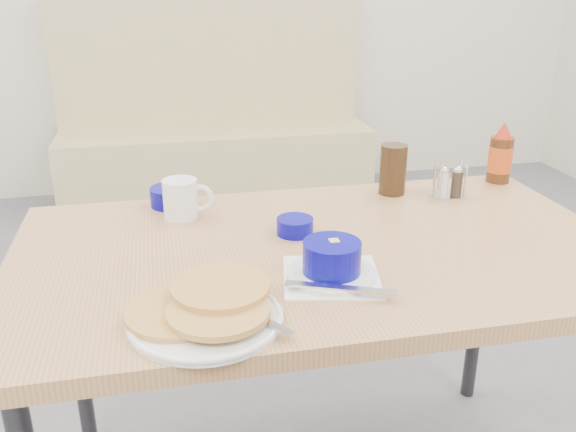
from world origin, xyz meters
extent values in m
cube|color=tan|center=(0.00, 2.72, 0.23)|extent=(1.90, 0.55, 0.45)
cube|color=tan|center=(0.00, 2.94, 0.72)|extent=(1.90, 0.12, 1.00)
cube|color=#2D2D33|center=(0.00, 2.72, 0.04)|extent=(1.90, 0.55, 0.08)
cube|color=tan|center=(0.00, 0.25, 0.74)|extent=(1.40, 0.80, 0.04)
cylinder|color=#2D2D33|center=(-0.62, 0.57, 0.36)|extent=(0.04, 0.04, 0.72)
cylinder|color=#2D2D33|center=(0.62, 0.57, 0.36)|extent=(0.04, 0.04, 0.72)
cylinder|color=white|center=(-0.29, -0.03, 0.77)|extent=(0.28, 0.28, 0.01)
cylinder|color=#EAB458|center=(-0.34, -0.02, 0.78)|extent=(0.18, 0.18, 0.01)
cylinder|color=#EAB458|center=(-0.27, -0.05, 0.79)|extent=(0.18, 0.18, 0.01)
cylinder|color=#EAB458|center=(-0.26, 0.02, 0.80)|extent=(0.18, 0.18, 0.01)
cube|color=silver|center=(-0.19, -0.08, 0.78)|extent=(0.08, 0.11, 0.00)
cylinder|color=white|center=(-0.31, 0.50, 0.81)|extent=(0.09, 0.09, 0.10)
cylinder|color=black|center=(-0.31, 0.50, 0.85)|extent=(0.08, 0.08, 0.00)
torus|color=white|center=(-0.26, 0.49, 0.81)|extent=(0.08, 0.03, 0.07)
cube|color=white|center=(-0.02, 0.09, 0.76)|extent=(0.23, 0.23, 0.00)
cylinder|color=white|center=(-0.02, 0.09, 0.77)|extent=(0.18, 0.18, 0.01)
cylinder|color=#060583|center=(-0.02, 0.09, 0.81)|extent=(0.12, 0.12, 0.07)
cylinder|color=white|center=(-0.02, 0.09, 0.83)|extent=(0.11, 0.11, 0.01)
cube|color=#F4DB60|center=(-0.02, 0.10, 0.84)|extent=(0.02, 0.02, 0.01)
cube|color=silver|center=(-0.03, 0.01, 0.78)|extent=(0.21, 0.10, 0.01)
cylinder|color=#060583|center=(-0.33, 0.59, 0.79)|extent=(0.11, 0.11, 0.05)
cylinder|color=#060583|center=(-0.04, 0.33, 0.78)|extent=(0.09, 0.09, 0.04)
cylinder|color=#301E0F|center=(0.29, 0.56, 0.83)|extent=(0.09, 0.09, 0.14)
cube|color=silver|center=(0.43, 0.49, 0.76)|extent=(0.09, 0.06, 0.00)
cylinder|color=silver|center=(0.39, 0.48, 0.81)|extent=(0.01, 0.01, 0.10)
cylinder|color=silver|center=(0.47, 0.47, 0.81)|extent=(0.01, 0.01, 0.10)
cylinder|color=silver|center=(0.40, 0.51, 0.81)|extent=(0.01, 0.01, 0.10)
cylinder|color=silver|center=(0.47, 0.51, 0.81)|extent=(0.01, 0.01, 0.10)
cylinder|color=silver|center=(0.41, 0.49, 0.80)|extent=(0.03, 0.03, 0.07)
cylinder|color=#3F3326|center=(0.45, 0.49, 0.80)|extent=(0.03, 0.03, 0.07)
cylinder|color=#47230F|center=(0.64, 0.59, 0.83)|extent=(0.07, 0.07, 0.13)
cylinder|color=#D46318|center=(0.64, 0.59, 0.83)|extent=(0.07, 0.07, 0.08)
cone|color=red|center=(0.64, 0.59, 0.92)|extent=(0.05, 0.05, 0.05)
camera|label=1|loc=(-0.35, -0.98, 1.34)|focal=38.00mm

